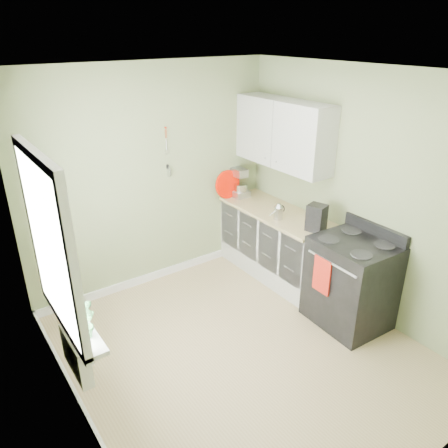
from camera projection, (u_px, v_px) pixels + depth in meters
floor at (242, 352)px, 4.45m from camera, size 3.20×3.60×0.02m
ceiling at (248, 71)px, 3.33m from camera, size 3.20×3.60×0.02m
wall_back at (152, 179)px, 5.24m from camera, size 3.20×0.02×2.70m
wall_left at (62, 289)px, 3.05m from camera, size 0.02×3.60×2.70m
wall_right at (362, 195)px, 4.74m from camera, size 0.02×3.60×2.70m
base_cabinets at (275, 244)px, 5.70m from camera, size 0.60×1.60×0.87m
countertop at (276, 212)px, 5.51m from camera, size 0.64×1.60×0.04m
upper_cabinets at (283, 133)px, 5.26m from camera, size 0.35×1.40×0.80m
window at (49, 246)px, 3.20m from camera, size 0.06×1.14×1.44m
window_sill at (72, 318)px, 3.52m from camera, size 0.18×1.14×0.04m
radiator at (76, 355)px, 3.60m from camera, size 0.12×0.50×0.35m
wall_utensils at (167, 160)px, 5.24m from camera, size 0.02×0.14×0.58m
stove at (351, 282)px, 4.72m from camera, size 0.75×0.84×1.11m
stand_mixer at (237, 182)px, 5.94m from camera, size 0.22×0.37×0.43m
kettle at (278, 211)px, 5.21m from camera, size 0.19×0.11×0.19m
coffee_maker at (316, 219)px, 4.90m from camera, size 0.22×0.24×0.31m
red_tray at (228, 184)px, 5.83m from camera, size 0.38×0.07×0.38m
jar at (278, 214)px, 5.26m from camera, size 0.08×0.08×0.09m
plant_a at (85, 319)px, 3.20m from camera, size 0.20×0.17×0.33m
plant_b at (68, 296)px, 3.48m from camera, size 0.23×0.22×0.32m
plant_c at (60, 285)px, 3.67m from camera, size 0.17×0.17×0.27m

